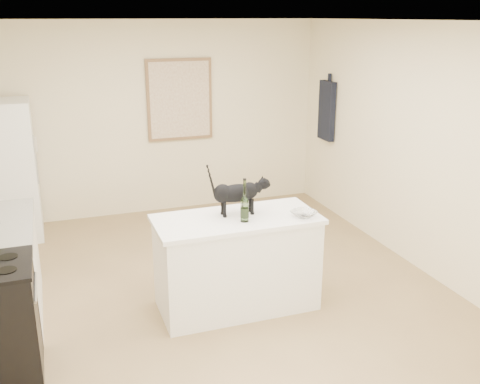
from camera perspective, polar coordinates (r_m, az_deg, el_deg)
The scene contains 16 objects.
floor at distance 5.50m, azimuth -2.03°, elevation -10.88°, with size 5.50×5.50×0.00m, color #967B50.
ceiling at distance 4.82m, azimuth -2.39°, elevation 17.33°, with size 5.50×5.50×0.00m, color white.
wall_back at distance 7.61m, azimuth -8.47°, elevation 7.50°, with size 4.50×4.50×0.00m, color beige.
wall_front at distance 2.70m, azimuth 16.07°, elevation -12.74°, with size 4.50×4.50×0.00m, color beige.
wall_right at distance 6.05m, azimuth 18.65°, elevation 4.08°, with size 5.50×5.50×0.00m, color beige.
island_base at distance 5.16m, azimuth -0.34°, elevation -7.53°, with size 1.44×0.67×0.86m, color white.
island_top at distance 4.98m, azimuth -0.35°, elevation -2.85°, with size 1.50×0.70×0.04m, color white.
left_cabinets at distance 5.41m, azimuth -23.44°, elevation -7.89°, with size 0.60×1.40×0.86m, color white.
fridge at distance 7.20m, azimuth -23.03°, elevation 1.99°, with size 0.68×0.68×1.70m, color white.
artwork_frame at distance 7.60m, azimuth -6.27°, elevation 9.49°, with size 0.90×0.03×1.10m, color brown.
artwork_canvas at distance 7.59m, azimuth -6.24°, elevation 9.47°, with size 0.82×0.00×1.02m, color beige.
hanging_garment at distance 7.68m, azimuth 8.98°, elevation 8.33°, with size 0.08×0.34×0.80m, color black.
black_cat at distance 4.99m, azimuth -0.37°, elevation -0.35°, with size 0.52×0.16×0.37m, color black, non-canonical shape.
wine_bottle at distance 4.82m, azimuth 0.48°, elevation -1.13°, with size 0.07×0.07×0.35m, color #355923.
glass_bowl at distance 5.01m, azimuth 6.64°, elevation -2.27°, with size 0.22×0.22×0.05m, color white.
fridge_paper at distance 7.18m, azimuth -20.55°, elevation 4.58°, with size 0.01×0.15×0.20m, color silver.
Camera 1 is at (-1.43, -4.60, 2.64)m, focal length 41.14 mm.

